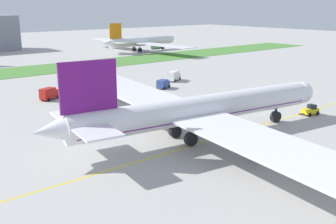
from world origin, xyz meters
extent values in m
plane|color=#ADAAA5|center=(0.00, 0.00, 0.00)|extent=(600.00, 600.00, 0.00)
cube|color=yellow|center=(0.00, -0.75, 0.00)|extent=(280.00, 0.36, 0.01)
cube|color=#4C8438|center=(0.00, 96.28, 0.05)|extent=(320.00, 24.00, 0.10)
cylinder|color=white|center=(-3.66, 1.50, 5.44)|extent=(50.14, 11.76, 4.83)
cube|color=#661472|center=(-3.66, 1.50, 4.59)|extent=(48.11, 11.10, 0.58)
sphere|color=white|center=(22.39, -2.18, 5.44)|extent=(4.59, 4.59, 4.59)
cone|color=white|center=(-30.55, 5.29, 5.80)|extent=(5.84, 4.81, 4.11)
cube|color=#661472|center=(-24.43, 4.43, 11.72)|extent=(8.97, 1.73, 7.73)
cube|color=white|center=(-24.75, 9.36, 6.16)|extent=(6.52, 8.43, 0.34)
cube|color=white|center=(-26.10, -0.22, 6.16)|extent=(6.52, 8.43, 0.34)
cube|color=white|center=(-2.65, 26.50, 4.83)|extent=(17.16, 46.06, 0.39)
cube|color=white|center=(-9.61, -22.81, 4.83)|extent=(17.16, 46.06, 0.39)
cylinder|color=#B7BABF|center=(-2.58, 16.27, 3.37)|extent=(4.92, 3.27, 2.66)
cylinder|color=black|center=(-0.31, 15.95, 3.37)|extent=(0.78, 2.82, 2.79)
cylinder|color=#B7BABF|center=(-6.71, -13.00, 3.37)|extent=(4.92, 3.27, 2.66)
cylinder|color=black|center=(-4.44, -13.32, 3.37)|extent=(0.78, 2.82, 2.79)
cylinder|color=black|center=(15.14, -1.15, 2.08)|extent=(0.51, 0.51, 1.87)
cylinder|color=black|center=(15.14, -1.15, 1.15)|extent=(2.42, 1.34, 2.30)
cylinder|color=black|center=(-7.26, 4.57, 2.08)|extent=(0.51, 0.51, 1.87)
cylinder|color=black|center=(-7.26, 4.57, 1.15)|extent=(2.42, 1.34, 2.30)
cylinder|color=black|center=(-7.97, -0.46, 2.08)|extent=(0.51, 0.51, 1.87)
cylinder|color=black|center=(-7.97, -0.46, 1.15)|extent=(2.42, 1.34, 2.30)
cube|color=black|center=(21.67, -2.07, 6.04)|extent=(2.18, 3.83, 0.87)
sphere|color=black|center=(-22.12, 6.50, 5.87)|extent=(0.34, 0.34, 0.34)
sphere|color=black|center=(-18.37, 5.97, 5.87)|extent=(0.34, 0.34, 0.34)
sphere|color=black|center=(-14.61, 5.44, 5.87)|extent=(0.34, 0.34, 0.34)
sphere|color=black|center=(-10.85, 4.90, 5.87)|extent=(0.34, 0.34, 0.34)
sphere|color=black|center=(-7.09, 4.37, 5.87)|extent=(0.34, 0.34, 0.34)
sphere|color=black|center=(-3.33, 3.84, 5.87)|extent=(0.34, 0.34, 0.34)
sphere|color=black|center=(0.43, 3.31, 5.87)|extent=(0.34, 0.34, 0.34)
sphere|color=black|center=(4.19, 2.78, 5.87)|extent=(0.34, 0.34, 0.34)
sphere|color=black|center=(7.95, 2.25, 5.87)|extent=(0.34, 0.34, 0.34)
sphere|color=black|center=(11.71, 1.72, 5.87)|extent=(0.34, 0.34, 0.34)
sphere|color=black|center=(15.47, 1.19, 5.87)|extent=(0.34, 0.34, 0.34)
cube|color=yellow|center=(25.56, -2.62, 0.92)|extent=(3.93, 2.61, 0.95)
cube|color=black|center=(26.10, -2.70, 1.85)|extent=(1.53, 1.77, 0.90)
cylinder|color=black|center=(22.85, -2.24, 0.60)|extent=(1.80, 0.37, 0.12)
cylinder|color=black|center=(24.14, -3.49, 0.45)|extent=(0.94, 0.47, 0.90)
cylinder|color=black|center=(24.44, -1.40, 0.45)|extent=(0.94, 0.47, 0.90)
cylinder|color=black|center=(26.68, -3.85, 0.45)|extent=(0.94, 0.47, 0.90)
cylinder|color=black|center=(26.98, -1.76, 0.45)|extent=(0.94, 0.47, 0.90)
cylinder|color=black|center=(-5.46, -24.42, 0.41)|extent=(0.12, 0.12, 0.83)
cylinder|color=#BFE519|center=(-5.50, -24.28, 1.09)|extent=(0.10, 0.10, 0.53)
cylinder|color=black|center=(-5.40, -24.61, 0.41)|extent=(0.12, 0.12, 0.83)
cylinder|color=#BFE519|center=(-5.35, -24.74, 1.09)|extent=(0.10, 0.10, 0.53)
cube|color=#BFE519|center=(-5.43, -24.51, 1.12)|extent=(0.36, 0.49, 0.59)
sphere|color=#8C6647|center=(-5.43, -24.51, 1.54)|extent=(0.22, 0.22, 0.22)
cube|color=#B21E19|center=(-12.99, 47.47, 1.77)|extent=(4.46, 3.59, 2.64)
cube|color=#B21E19|center=(-10.71, 48.48, 1.41)|extent=(2.24, 2.55, 1.91)
cube|color=#263347|center=(-10.06, 48.76, 1.79)|extent=(0.82, 1.73, 0.84)
cylinder|color=black|center=(-11.15, 49.49, 0.45)|extent=(0.94, 0.64, 0.90)
cylinder|color=black|center=(-10.26, 47.47, 0.45)|extent=(0.94, 0.64, 0.90)
cylinder|color=black|center=(-14.33, 48.09, 0.45)|extent=(0.94, 0.64, 0.90)
cylinder|color=black|center=(-13.44, 46.07, 0.45)|extent=(0.94, 0.64, 0.90)
cube|color=white|center=(28.23, 46.99, 1.79)|extent=(5.17, 4.17, 2.69)
cube|color=white|center=(30.85, 48.39, 1.30)|extent=(2.61, 2.75, 1.70)
cube|color=#263347|center=(31.60, 48.78, 1.64)|extent=(0.96, 1.70, 0.75)
cylinder|color=black|center=(30.33, 49.38, 0.45)|extent=(0.94, 0.69, 0.90)
cylinder|color=black|center=(31.38, 47.40, 0.45)|extent=(0.94, 0.69, 0.90)
cylinder|color=black|center=(26.67, 47.44, 0.45)|extent=(0.94, 0.69, 0.90)
cylinder|color=black|center=(27.73, 45.45, 0.45)|extent=(0.94, 0.69, 0.90)
cube|color=#33478C|center=(18.29, 40.05, 1.53)|extent=(3.89, 3.33, 2.16)
cube|color=#33478C|center=(20.22, 40.86, 1.25)|extent=(2.00, 2.48, 1.61)
cube|color=#263347|center=(20.77, 41.09, 1.58)|extent=(0.80, 1.77, 0.71)
cylinder|color=black|center=(19.79, 41.89, 0.45)|extent=(0.95, 0.62, 0.90)
cylinder|color=black|center=(20.65, 39.83, 0.45)|extent=(0.95, 0.62, 0.90)
cylinder|color=black|center=(17.10, 40.77, 0.45)|extent=(0.95, 0.62, 0.90)
cylinder|color=black|center=(17.96, 38.71, 0.45)|extent=(0.95, 0.62, 0.90)
cylinder|color=white|center=(69.66, 121.20, 5.13)|extent=(38.67, 7.05, 4.56)
cube|color=orange|center=(69.66, 121.20, 4.33)|extent=(37.11, 6.59, 0.55)
sphere|color=white|center=(90.10, 122.53, 5.13)|extent=(4.33, 4.33, 4.33)
cone|color=white|center=(48.43, 119.82, 5.47)|extent=(5.26, 4.20, 3.88)
cube|color=orange|center=(53.55, 120.15, 11.06)|extent=(6.94, 0.90, 7.30)
cube|color=white|center=(52.48, 124.65, 5.82)|extent=(4.69, 7.56, 0.32)
cube|color=white|center=(53.08, 115.55, 5.82)|extent=(4.69, 7.56, 0.32)
cube|color=white|center=(66.47, 140.62, 4.56)|extent=(10.69, 35.08, 0.36)
cube|color=white|center=(69.02, 101.53, 4.56)|extent=(10.69, 35.08, 0.36)
cylinder|color=#B7BABF|center=(68.13, 132.92, 3.18)|extent=(4.49, 2.79, 2.51)
cylinder|color=black|center=(70.29, 133.06, 3.18)|extent=(0.55, 2.65, 2.63)
cylinder|color=#B7BABF|center=(69.66, 109.38, 3.18)|extent=(4.49, 2.79, 2.51)
cylinder|color=black|center=(71.82, 109.52, 3.18)|extent=(0.55, 2.65, 2.63)
cylinder|color=black|center=(84.24, 122.15, 1.97)|extent=(0.48, 0.48, 1.77)
cylinder|color=black|center=(84.24, 122.15, 1.08)|extent=(2.23, 1.11, 2.17)
cylinder|color=black|center=(66.44, 123.39, 1.97)|extent=(0.48, 0.48, 1.77)
cylinder|color=black|center=(66.44, 123.39, 1.08)|extent=(2.23, 1.11, 2.17)
cylinder|color=black|center=(66.75, 118.61, 1.97)|extent=(0.48, 0.48, 1.77)
cylinder|color=black|center=(66.75, 118.61, 1.08)|extent=(2.23, 1.11, 2.17)
camera|label=1|loc=(-52.72, -48.48, 23.58)|focal=42.99mm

